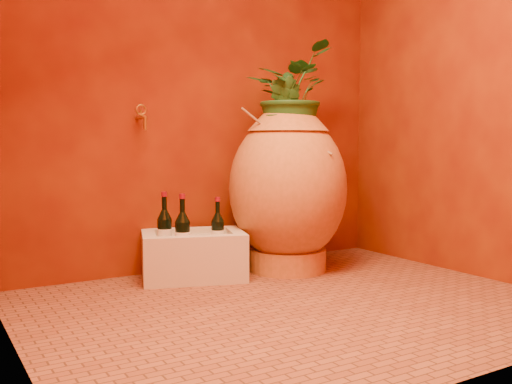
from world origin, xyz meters
TOP-DOWN VIEW (x-y plane):
  - floor at (0.00, 0.00)m, footprint 2.50×2.50m
  - wall_back at (0.00, 1.00)m, footprint 2.50×0.02m
  - wall_left at (-1.25, 0.00)m, footprint 0.02×2.00m
  - wall_right at (1.25, 0.00)m, footprint 0.02×2.00m
  - amphora at (0.39, 0.65)m, footprint 0.87×0.87m
  - stone_basin at (-0.20, 0.75)m, footprint 0.67×0.56m
  - wine_bottle_a at (-0.30, 0.67)m, footprint 0.09×0.09m
  - wine_bottle_b at (-0.06, 0.71)m, footprint 0.08×0.08m
  - wine_bottle_c at (-0.34, 0.83)m, footprint 0.09×0.09m
  - wall_tap at (-0.43, 0.92)m, footprint 0.06×0.13m
  - plant_main at (0.41, 0.67)m, footprint 0.73×0.71m
  - plant_side at (0.32, 0.60)m, footprint 0.25×0.27m

SIDE VIEW (x-z plane):
  - floor at x=0.00m, z-range 0.00..0.00m
  - stone_basin at x=-0.20m, z-range -0.01..0.26m
  - wine_bottle_b at x=-0.06m, z-range 0.10..0.42m
  - wine_bottle_a at x=-0.30m, z-range 0.10..0.45m
  - wine_bottle_c at x=-0.34m, z-range 0.10..0.45m
  - amphora at x=0.39m, z-range 0.00..1.02m
  - wall_tap at x=-0.43m, z-range 0.85..1.00m
  - plant_side at x=0.32m, z-range 0.77..1.16m
  - plant_main at x=0.41m, z-range 0.76..1.37m
  - wall_back at x=0.00m, z-range 0.00..2.50m
  - wall_left at x=-1.25m, z-range 0.00..2.50m
  - wall_right at x=1.25m, z-range 0.00..2.50m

